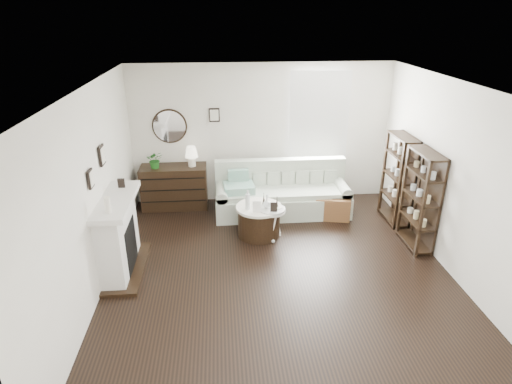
{
  "coord_description": "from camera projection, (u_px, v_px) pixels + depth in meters",
  "views": [
    {
      "loc": [
        -0.8,
        -5.28,
        3.6
      ],
      "look_at": [
        -0.28,
        0.8,
        0.97
      ],
      "focal_mm": 30.0,
      "sensor_mm": 36.0,
      "label": 1
    }
  ],
  "objects": [
    {
      "name": "room",
      "position": [
        300.0,
        121.0,
        8.22
      ],
      "size": [
        5.5,
        5.5,
        5.5
      ],
      "color": "black",
      "rests_on": "ground"
    },
    {
      "name": "fireplace",
      "position": [
        119.0,
        238.0,
        6.2
      ],
      "size": [
        0.5,
        1.4,
        1.84
      ],
      "color": "silver",
      "rests_on": "ground"
    },
    {
      "name": "shelf_unit_far",
      "position": [
        398.0,
        179.0,
        7.6
      ],
      "size": [
        0.3,
        0.8,
        1.6
      ],
      "color": "black",
      "rests_on": "ground"
    },
    {
      "name": "shelf_unit_near",
      "position": [
        420.0,
        200.0,
        6.78
      ],
      "size": [
        0.3,
        0.8,
        1.6
      ],
      "color": "black",
      "rests_on": "ground"
    },
    {
      "name": "sofa",
      "position": [
        282.0,
        196.0,
        8.12
      ],
      "size": [
        2.49,
        0.86,
        0.97
      ],
      "color": "beige",
      "rests_on": "ground"
    },
    {
      "name": "quilt",
      "position": [
        239.0,
        188.0,
        7.84
      ],
      "size": [
        0.58,
        0.49,
        0.14
      ],
      "primitive_type": "cube",
      "rotation": [
        0.0,
        0.0,
        0.08
      ],
      "color": "#2A9A75",
      "rests_on": "sofa"
    },
    {
      "name": "suitcase",
      "position": [
        333.0,
        209.0,
        7.83
      ],
      "size": [
        0.66,
        0.34,
        0.42
      ],
      "primitive_type": "cube",
      "rotation": [
        0.0,
        0.0,
        -0.21
      ],
      "color": "brown",
      "rests_on": "ground"
    },
    {
      "name": "dresser",
      "position": [
        175.0,
        187.0,
        8.28
      ],
      "size": [
        1.25,
        0.54,
        0.83
      ],
      "color": "black",
      "rests_on": "ground"
    },
    {
      "name": "table_lamp",
      "position": [
        192.0,
        156.0,
        8.07
      ],
      "size": [
        0.31,
        0.31,
        0.39
      ],
      "primitive_type": null,
      "rotation": [
        0.0,
        0.0,
        0.31
      ],
      "color": "white",
      "rests_on": "dresser"
    },
    {
      "name": "potted_plant",
      "position": [
        155.0,
        160.0,
        7.98
      ],
      "size": [
        0.33,
        0.3,
        0.33
      ],
      "primitive_type": "imported",
      "rotation": [
        0.0,
        0.0,
        0.14
      ],
      "color": "#1C5E1B",
      "rests_on": "dresser"
    },
    {
      "name": "drum_table",
      "position": [
        259.0,
        221.0,
        7.27
      ],
      "size": [
        0.78,
        0.78,
        0.54
      ],
      "rotation": [
        0.0,
        0.0,
        0.01
      ],
      "color": "black",
      "rests_on": "ground"
    },
    {
      "name": "pedestal_table",
      "position": [
        272.0,
        211.0,
        7.09
      ],
      "size": [
        0.46,
        0.46,
        0.56
      ],
      "rotation": [
        0.0,
        0.0,
        0.07
      ],
      "color": "white",
      "rests_on": "ground"
    },
    {
      "name": "eiffel_drum",
      "position": [
        264.0,
        199.0,
        7.19
      ],
      "size": [
        0.12,
        0.12,
        0.2
      ],
      "primitive_type": null,
      "rotation": [
        0.0,
        0.0,
        -0.07
      ],
      "color": "black",
      "rests_on": "drum_table"
    },
    {
      "name": "bottle_drum",
      "position": [
        248.0,
        200.0,
        7.01
      ],
      "size": [
        0.08,
        0.08,
        0.34
      ],
      "primitive_type": "cylinder",
      "color": "silver",
      "rests_on": "drum_table"
    },
    {
      "name": "card_frame_drum",
      "position": [
        257.0,
        207.0,
        6.95
      ],
      "size": [
        0.14,
        0.06,
        0.18
      ],
      "primitive_type": "cube",
      "rotation": [
        -0.21,
        0.0,
        -0.03
      ],
      "color": "white",
      "rests_on": "drum_table"
    },
    {
      "name": "eiffel_ped",
      "position": [
        277.0,
        202.0,
        7.07
      ],
      "size": [
        0.12,
        0.12,
        0.18
      ],
      "primitive_type": null,
      "rotation": [
        0.0,
        0.0,
        -0.14
      ],
      "color": "black",
      "rests_on": "pedestal_table"
    },
    {
      "name": "flask_ped",
      "position": [
        267.0,
        201.0,
        7.03
      ],
      "size": [
        0.13,
        0.13,
        0.24
      ],
      "primitive_type": null,
      "color": "silver",
      "rests_on": "pedestal_table"
    },
    {
      "name": "card_frame_ped",
      "position": [
        274.0,
        207.0,
        6.93
      ],
      "size": [
        0.12,
        0.06,
        0.15
      ],
      "primitive_type": "cube",
      "rotation": [
        -0.21,
        0.0,
        -0.15
      ],
      "color": "black",
      "rests_on": "pedestal_table"
    }
  ]
}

